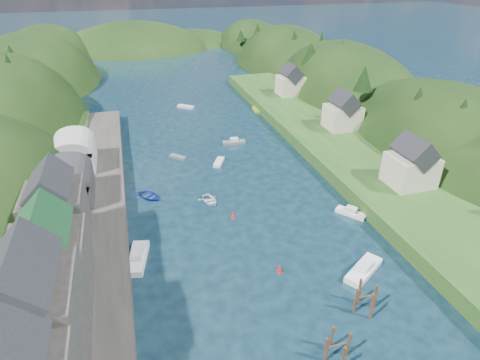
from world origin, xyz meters
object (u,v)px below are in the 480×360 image
object	(u,v)px
piling_cluster_near	(337,349)
channel_buoy_near	(279,269)
piling_cluster_far	(365,300)
channel_buoy_far	(233,215)

from	to	relation	value
piling_cluster_near	channel_buoy_near	bearing A→B (deg)	93.77
piling_cluster_far	channel_buoy_near	bearing A→B (deg)	129.49
channel_buoy_far	channel_buoy_near	bearing A→B (deg)	-79.84
channel_buoy_near	channel_buoy_far	size ratio (longest dim) A/B	1.00
piling_cluster_far	channel_buoy_near	world-z (taller)	piling_cluster_far
piling_cluster_near	channel_buoy_far	bearing A→B (deg)	97.02
channel_buoy_near	channel_buoy_far	xyz separation A→B (m)	(-2.41, 13.47, 0.00)
piling_cluster_near	piling_cluster_far	size ratio (longest dim) A/B	0.93
channel_buoy_far	piling_cluster_far	bearing A→B (deg)	-66.87
piling_cluster_far	channel_buoy_far	bearing A→B (deg)	113.13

